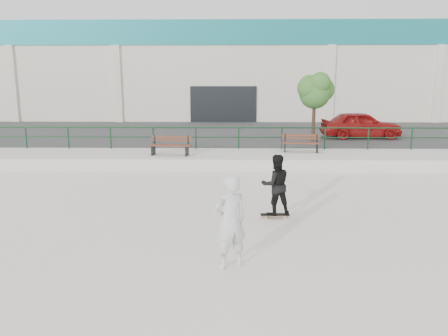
{
  "coord_description": "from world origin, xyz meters",
  "views": [
    {
      "loc": [
        0.71,
        -9.39,
        3.7
      ],
      "look_at": [
        0.49,
        2.0,
        1.38
      ],
      "focal_mm": 35.0,
      "sensor_mm": 36.0,
      "label": 1
    }
  ],
  "objects_px": {
    "red_car": "(361,125)",
    "skateboard": "(275,215)",
    "bench_right": "(301,143)",
    "bench_left": "(170,146)",
    "tree": "(315,90)",
    "seated_skater": "(230,222)",
    "standing_skater": "(276,185)"
  },
  "relations": [
    {
      "from": "red_car",
      "to": "skateboard",
      "type": "distance_m",
      "value": 14.2
    },
    {
      "from": "bench_left",
      "to": "standing_skater",
      "type": "xyz_separation_m",
      "value": [
        3.84,
        -7.09,
        0.01
      ]
    },
    {
      "from": "tree",
      "to": "red_car",
      "type": "distance_m",
      "value": 3.7
    },
    {
      "from": "red_car",
      "to": "bench_left",
      "type": "bearing_deg",
      "value": 119.05
    },
    {
      "from": "bench_right",
      "to": "tree",
      "type": "bearing_deg",
      "value": 77.42
    },
    {
      "from": "bench_right",
      "to": "red_car",
      "type": "distance_m",
      "value": 6.29
    },
    {
      "from": "bench_left",
      "to": "bench_right",
      "type": "height_order",
      "value": "bench_left"
    },
    {
      "from": "bench_left",
      "to": "tree",
      "type": "bearing_deg",
      "value": 39.26
    },
    {
      "from": "tree",
      "to": "standing_skater",
      "type": "distance_m",
      "value": 12.11
    },
    {
      "from": "bench_right",
      "to": "red_car",
      "type": "relative_size",
      "value": 0.4
    },
    {
      "from": "bench_left",
      "to": "tree",
      "type": "xyz_separation_m",
      "value": [
        6.93,
        4.4,
        2.26
      ]
    },
    {
      "from": "bench_left",
      "to": "standing_skater",
      "type": "bearing_deg",
      "value": -54.7
    },
    {
      "from": "bench_right",
      "to": "skateboard",
      "type": "xyz_separation_m",
      "value": [
        -1.9,
        -8.03,
        -0.82
      ]
    },
    {
      "from": "standing_skater",
      "to": "skateboard",
      "type": "bearing_deg",
      "value": 79.05
    },
    {
      "from": "seated_skater",
      "to": "skateboard",
      "type": "bearing_deg",
      "value": -135.86
    },
    {
      "from": "skateboard",
      "to": "bench_right",
      "type": "bearing_deg",
      "value": 74.18
    },
    {
      "from": "red_car",
      "to": "skateboard",
      "type": "xyz_separation_m",
      "value": [
        -5.93,
        -12.85,
        -1.16
      ]
    },
    {
      "from": "standing_skater",
      "to": "seated_skater",
      "type": "relative_size",
      "value": 0.87
    },
    {
      "from": "bench_left",
      "to": "seated_skater",
      "type": "height_order",
      "value": "seated_skater"
    },
    {
      "from": "bench_left",
      "to": "bench_right",
      "type": "xyz_separation_m",
      "value": [
        5.74,
        0.94,
        -0.02
      ]
    },
    {
      "from": "bench_right",
      "to": "standing_skater",
      "type": "xyz_separation_m",
      "value": [
        -1.9,
        -8.03,
        0.03
      ]
    },
    {
      "from": "tree",
      "to": "skateboard",
      "type": "xyz_separation_m",
      "value": [
        -3.09,
        -11.49,
        -3.1
      ]
    },
    {
      "from": "tree",
      "to": "seated_skater",
      "type": "distance_m",
      "value": 15.47
    },
    {
      "from": "tree",
      "to": "skateboard",
      "type": "bearing_deg",
      "value": -105.06
    },
    {
      "from": "standing_skater",
      "to": "bench_left",
      "type": "bearing_deg",
      "value": -72.5
    },
    {
      "from": "red_car",
      "to": "standing_skater",
      "type": "height_order",
      "value": "red_car"
    },
    {
      "from": "bench_right",
      "to": "red_car",
      "type": "xyz_separation_m",
      "value": [
        4.02,
        4.82,
        0.35
      ]
    },
    {
      "from": "standing_skater",
      "to": "bench_right",
      "type": "bearing_deg",
      "value": -114.3
    },
    {
      "from": "seated_skater",
      "to": "bench_right",
      "type": "bearing_deg",
      "value": -130.72
    },
    {
      "from": "bench_left",
      "to": "skateboard",
      "type": "distance_m",
      "value": 8.1
    },
    {
      "from": "bench_left",
      "to": "red_car",
      "type": "bearing_deg",
      "value": 37.39
    },
    {
      "from": "tree",
      "to": "skateboard",
      "type": "height_order",
      "value": "tree"
    }
  ]
}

